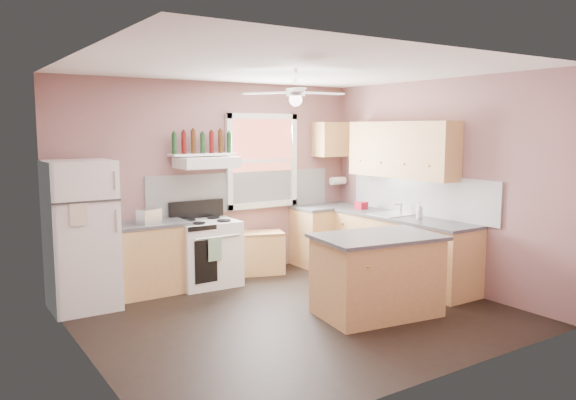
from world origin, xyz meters
TOP-DOWN VIEW (x-y plane):
  - floor at (0.00, 0.00)m, footprint 4.50×4.50m
  - ceiling at (0.00, 0.00)m, footprint 4.50×4.50m
  - wall_back at (0.00, 2.02)m, footprint 4.50×0.05m
  - wall_right at (2.27, 0.00)m, footprint 0.05×4.00m
  - wall_left at (-2.27, 0.00)m, footprint 0.05×4.00m
  - backsplash_back at (0.45, 1.99)m, footprint 2.90×0.03m
  - backsplash_right at (2.23, 0.30)m, footprint 0.03×2.60m
  - window_view at (0.75, 1.98)m, footprint 1.00×0.02m
  - window_frame at (0.75, 1.96)m, footprint 1.16×0.07m
  - refrigerator at (-1.92, 1.52)m, footprint 0.73×0.71m
  - base_cabinet_left at (-1.06, 1.70)m, footprint 0.90×0.60m
  - counter_left at (-1.06, 1.70)m, footprint 0.92×0.62m
  - toaster at (-1.09, 1.62)m, footprint 0.32×0.26m
  - stove at (-0.31, 1.63)m, footprint 0.81×0.67m
  - range_hood at (-0.23, 1.75)m, footprint 0.78×0.50m
  - bottle_shelf at (-0.23, 1.87)m, footprint 0.90×0.26m
  - cart at (0.61, 1.75)m, footprint 0.69×0.57m
  - base_cabinet_corner at (1.75, 1.70)m, footprint 1.00×0.60m
  - base_cabinet_right at (1.95, 0.30)m, footprint 0.60×2.20m
  - counter_corner at (1.75, 1.70)m, footprint 1.02×0.62m
  - counter_right at (1.94, 0.30)m, footprint 0.62×2.22m
  - sink at (1.94, 0.50)m, footprint 0.55×0.45m
  - faucet at (2.10, 0.50)m, footprint 0.03×0.03m
  - upper_cabinet_right at (2.08, 0.50)m, footprint 0.33×1.80m
  - upper_cabinet_corner at (1.95, 1.83)m, footprint 0.60×0.33m
  - paper_towel at (2.07, 1.86)m, footprint 0.26×0.12m
  - island at (0.75, -0.51)m, footprint 1.38×0.98m
  - island_top at (0.75, -0.51)m, footprint 1.46×1.06m
  - ceiling_fan_hub at (0.00, 0.00)m, footprint 0.20×0.20m
  - soap_bottle at (1.95, 0.02)m, footprint 0.11×0.11m
  - red_caddy at (1.94, 1.14)m, footprint 0.20×0.16m
  - wine_bottles at (-0.23, 1.87)m, footprint 0.86×0.06m

SIDE VIEW (x-z plane):
  - floor at x=0.00m, z-range 0.00..0.00m
  - cart at x=0.61m, z-range 0.00..0.60m
  - base_cabinet_left at x=-1.06m, z-range 0.00..0.86m
  - stove at x=-0.31m, z-range 0.00..0.86m
  - base_cabinet_corner at x=1.75m, z-range 0.00..0.86m
  - base_cabinet_right at x=1.95m, z-range 0.00..0.86m
  - island at x=0.75m, z-range 0.00..0.86m
  - refrigerator at x=-1.92m, z-range 0.00..1.71m
  - counter_left at x=-1.06m, z-range 0.86..0.90m
  - counter_corner at x=1.75m, z-range 0.86..0.90m
  - counter_right at x=1.94m, z-range 0.86..0.90m
  - island_top at x=0.75m, z-range 0.86..0.90m
  - sink at x=1.94m, z-range 0.88..0.91m
  - red_caddy at x=1.94m, z-range 0.90..1.00m
  - faucet at x=2.10m, z-range 0.90..1.04m
  - toaster at x=-1.09m, z-range 0.90..1.08m
  - soap_bottle at x=1.95m, z-range 0.90..1.12m
  - backsplash_back at x=0.45m, z-range 0.90..1.45m
  - backsplash_right at x=2.23m, z-range 0.90..1.45m
  - paper_towel at x=2.07m, z-range 1.19..1.31m
  - wall_back at x=0.00m, z-range 0.00..2.70m
  - wall_right at x=2.27m, z-range 0.00..2.70m
  - wall_left at x=-2.27m, z-range 0.00..2.70m
  - window_view at x=0.75m, z-range 1.00..2.20m
  - window_frame at x=0.75m, z-range 0.92..2.28m
  - range_hood at x=-0.23m, z-range 1.55..1.69m
  - bottle_shelf at x=-0.23m, z-range 1.71..1.73m
  - upper_cabinet_right at x=2.08m, z-range 1.40..2.16m
  - wine_bottles at x=-0.23m, z-range 1.72..2.03m
  - upper_cabinet_corner at x=1.95m, z-range 1.64..2.16m
  - ceiling_fan_hub at x=0.00m, z-range 2.41..2.49m
  - ceiling at x=0.00m, z-range 2.70..2.70m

